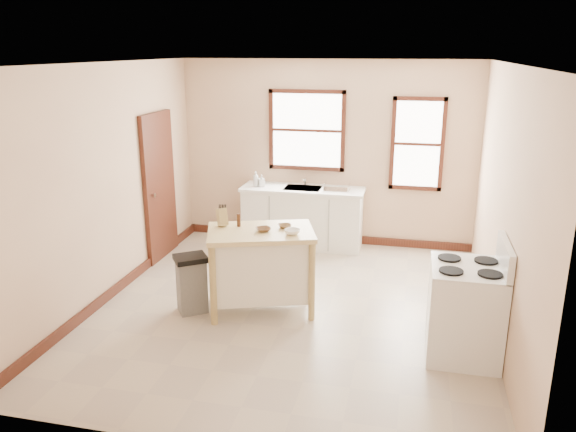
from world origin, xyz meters
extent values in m
plane|color=tan|center=(0.00, 0.00, 0.00)|extent=(5.00, 5.00, 0.00)
plane|color=white|center=(0.00, 0.00, 2.80)|extent=(5.00, 5.00, 0.00)
cube|color=#DAB58F|center=(0.00, 2.50, 1.40)|extent=(4.50, 0.04, 2.80)
cube|color=#DAB58F|center=(-2.25, 0.00, 1.40)|extent=(0.04, 5.00, 2.80)
cube|color=#DAB58F|center=(2.25, 0.00, 1.40)|extent=(0.04, 5.00, 2.80)
cube|color=#3B1810|center=(-2.21, 1.30, 1.05)|extent=(0.06, 0.90, 2.10)
cube|color=#3B1810|center=(0.00, 2.47, 0.06)|extent=(4.50, 0.04, 0.12)
cube|color=#3B1810|center=(-2.22, 0.00, 0.06)|extent=(0.04, 5.00, 0.12)
cylinder|color=silver|center=(-0.30, 2.38, 1.03)|extent=(0.03, 0.03, 0.22)
imported|color=#B2B2B2|center=(-1.02, 2.14, 1.04)|extent=(0.09, 0.09, 0.23)
imported|color=#B2B2B2|center=(-0.93, 2.14, 1.01)|extent=(0.11, 0.11, 0.18)
cylinder|color=#422311|center=(-0.61, 0.00, 1.05)|extent=(0.06, 0.06, 0.15)
imported|color=brown|center=(-0.29, -0.10, 0.99)|extent=(0.23, 0.23, 0.04)
imported|color=brown|center=(-0.09, 0.07, 0.99)|extent=(0.21, 0.21, 0.04)
imported|color=white|center=(0.05, -0.14, 1.00)|extent=(0.22, 0.22, 0.05)
camera|label=1|loc=(1.31, -5.89, 2.96)|focal=35.00mm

